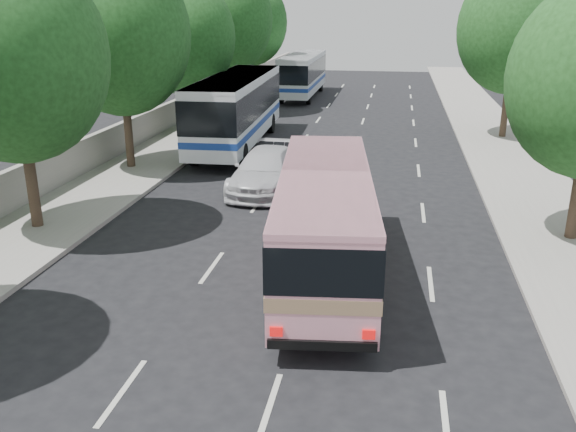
% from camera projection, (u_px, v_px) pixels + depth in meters
% --- Properties ---
extents(ground, '(120.00, 120.00, 0.00)m').
position_uv_depth(ground, '(243.00, 347.00, 13.32)').
color(ground, black).
rests_on(ground, ground).
extents(sidewalk_left, '(4.00, 90.00, 0.15)m').
position_uv_depth(sidewalk_left, '(180.00, 140.00, 33.30)').
color(sidewalk_left, '#9E998E').
rests_on(sidewalk_left, ground).
extents(sidewalk_right, '(4.00, 90.00, 0.12)m').
position_uv_depth(sidewalk_right, '(504.00, 153.00, 30.53)').
color(sidewalk_right, '#9E998E').
rests_on(sidewalk_right, ground).
extents(low_wall, '(0.30, 90.00, 1.50)m').
position_uv_depth(low_wall, '(148.00, 124.00, 33.32)').
color(low_wall, '#9E998E').
rests_on(low_wall, sidewalk_left).
extents(tree_left_b, '(5.70, 5.70, 8.88)m').
position_uv_depth(tree_left_b, '(14.00, 49.00, 18.32)').
color(tree_left_b, '#38281E').
rests_on(tree_left_b, ground).
extents(tree_left_c, '(6.00, 6.00, 9.35)m').
position_uv_depth(tree_left_c, '(121.00, 29.00, 25.70)').
color(tree_left_c, '#38281E').
rests_on(tree_left_c, ground).
extents(tree_left_d, '(5.52, 5.52, 8.60)m').
position_uv_depth(tree_left_d, '(186.00, 33.00, 33.29)').
color(tree_left_d, '#38281E').
rests_on(tree_left_d, ground).
extents(tree_left_e, '(6.30, 6.30, 9.82)m').
position_uv_depth(tree_left_e, '(226.00, 15.00, 40.45)').
color(tree_left_e, '#38281E').
rests_on(tree_left_e, ground).
extents(tree_left_f, '(5.88, 5.88, 9.16)m').
position_uv_depth(tree_left_f, '(251.00, 19.00, 48.07)').
color(tree_left_f, '#38281E').
rests_on(tree_left_f, ground).
extents(tree_right_far, '(6.00, 6.00, 9.35)m').
position_uv_depth(tree_right_far, '(517.00, 24.00, 32.11)').
color(tree_right_far, '#38281E').
rests_on(tree_right_far, ground).
extents(pink_bus, '(3.37, 9.48, 2.96)m').
position_uv_depth(pink_bus, '(325.00, 213.00, 16.23)').
color(pink_bus, pink).
rests_on(pink_bus, ground).
extents(pink_taxi, '(1.76, 4.00, 1.34)m').
position_uv_depth(pink_taxi, '(335.00, 190.00, 22.31)').
color(pink_taxi, '#E01385').
rests_on(pink_taxi, ground).
extents(white_pickup, '(2.41, 5.56, 1.59)m').
position_uv_depth(white_pickup, '(266.00, 170.00, 24.47)').
color(white_pickup, silver).
rests_on(white_pickup, ground).
extents(tour_coach_front, '(3.10, 12.29, 3.65)m').
position_uv_depth(tour_coach_front, '(237.00, 105.00, 31.55)').
color(tour_coach_front, white).
rests_on(tour_coach_front, ground).
extents(tour_coach_rear, '(2.45, 11.20, 3.35)m').
position_uv_depth(tour_coach_rear, '(303.00, 71.00, 49.04)').
color(tour_coach_rear, silver).
rests_on(tour_coach_rear, ground).
extents(taxi_roof_sign, '(0.56, 0.20, 0.18)m').
position_uv_depth(taxi_roof_sign, '(336.00, 170.00, 22.06)').
color(taxi_roof_sign, silver).
rests_on(taxi_roof_sign, pink_taxi).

